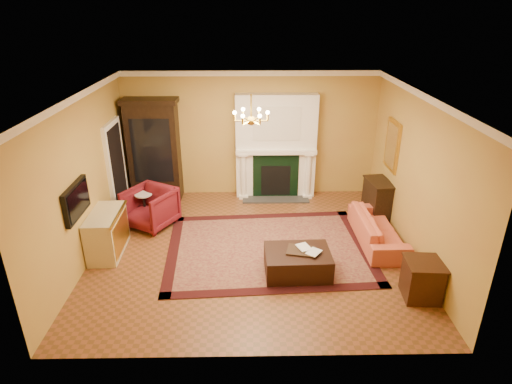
{
  "coord_description": "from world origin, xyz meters",
  "views": [
    {
      "loc": [
        -0.04,
        -7.14,
        4.39
      ],
      "look_at": [
        0.09,
        0.3,
        1.09
      ],
      "focal_mm": 30.0,
      "sensor_mm": 36.0,
      "label": 1
    }
  ],
  "objects_px": {
    "wingback_armchair": "(150,206)",
    "leather_ottoman": "(297,262)",
    "end_table": "(422,281)",
    "pedestal_table": "(144,205)",
    "commode": "(107,233)",
    "china_cabinet": "(155,152)",
    "console_table": "(378,200)",
    "coral_sofa": "(378,225)"
  },
  "relations": [
    {
      "from": "commode",
      "to": "end_table",
      "type": "relative_size",
      "value": 1.77
    },
    {
      "from": "wingback_armchair",
      "to": "leather_ottoman",
      "type": "bearing_deg",
      "value": -2.04
    },
    {
      "from": "end_table",
      "to": "leather_ottoman",
      "type": "bearing_deg",
      "value": 160.09
    },
    {
      "from": "pedestal_table",
      "to": "console_table",
      "type": "relative_size",
      "value": 0.78
    },
    {
      "from": "wingback_armchair",
      "to": "coral_sofa",
      "type": "distance_m",
      "value": 4.7
    },
    {
      "from": "china_cabinet",
      "to": "coral_sofa",
      "type": "distance_m",
      "value": 5.33
    },
    {
      "from": "commode",
      "to": "pedestal_table",
      "type": "bearing_deg",
      "value": 70.11
    },
    {
      "from": "commode",
      "to": "end_table",
      "type": "xyz_separation_m",
      "value": [
        5.45,
        -1.45,
        -0.1
      ]
    },
    {
      "from": "wingback_armchair",
      "to": "leather_ottoman",
      "type": "relative_size",
      "value": 0.82
    },
    {
      "from": "pedestal_table",
      "to": "china_cabinet",
      "type": "bearing_deg",
      "value": 88.32
    },
    {
      "from": "end_table",
      "to": "console_table",
      "type": "distance_m",
      "value": 2.83
    },
    {
      "from": "china_cabinet",
      "to": "wingback_armchair",
      "type": "xyz_separation_m",
      "value": [
        0.13,
        -1.47,
        -0.7
      ]
    },
    {
      "from": "end_table",
      "to": "console_table",
      "type": "xyz_separation_m",
      "value": [
        0.06,
        2.83,
        0.1
      ]
    },
    {
      "from": "pedestal_table",
      "to": "coral_sofa",
      "type": "bearing_deg",
      "value": -11.18
    },
    {
      "from": "pedestal_table",
      "to": "leather_ottoman",
      "type": "relative_size",
      "value": 0.58
    },
    {
      "from": "commode",
      "to": "wingback_armchair",
      "type": "bearing_deg",
      "value": 59.61
    },
    {
      "from": "china_cabinet",
      "to": "commode",
      "type": "relative_size",
      "value": 2.08
    },
    {
      "from": "commode",
      "to": "leather_ottoman",
      "type": "xyz_separation_m",
      "value": [
        3.53,
        -0.76,
        -0.19
      ]
    },
    {
      "from": "wingback_armchair",
      "to": "coral_sofa",
      "type": "height_order",
      "value": "wingback_armchair"
    },
    {
      "from": "china_cabinet",
      "to": "wingback_armchair",
      "type": "relative_size",
      "value": 2.5
    },
    {
      "from": "wingback_armchair",
      "to": "commode",
      "type": "distance_m",
      "value": 1.23
    },
    {
      "from": "end_table",
      "to": "leather_ottoman",
      "type": "height_order",
      "value": "end_table"
    },
    {
      "from": "pedestal_table",
      "to": "end_table",
      "type": "bearing_deg",
      "value": -28.4
    },
    {
      "from": "china_cabinet",
      "to": "end_table",
      "type": "distance_m",
      "value": 6.45
    },
    {
      "from": "end_table",
      "to": "leather_ottoman",
      "type": "distance_m",
      "value": 2.05
    },
    {
      "from": "china_cabinet",
      "to": "pedestal_table",
      "type": "xyz_separation_m",
      "value": [
        -0.04,
        -1.28,
        -0.78
      ]
    },
    {
      "from": "console_table",
      "to": "leather_ottoman",
      "type": "relative_size",
      "value": 0.74
    },
    {
      "from": "console_table",
      "to": "pedestal_table",
      "type": "bearing_deg",
      "value": 174.11
    },
    {
      "from": "end_table",
      "to": "commode",
      "type": "bearing_deg",
      "value": 165.05
    },
    {
      "from": "end_table",
      "to": "china_cabinet",
      "type": "bearing_deg",
      "value": 141.3
    },
    {
      "from": "pedestal_table",
      "to": "coral_sofa",
      "type": "distance_m",
      "value": 4.9
    },
    {
      "from": "china_cabinet",
      "to": "console_table",
      "type": "xyz_separation_m",
      "value": [
        5.05,
        -1.17,
        -0.74
      ]
    },
    {
      "from": "console_table",
      "to": "leather_ottoman",
      "type": "distance_m",
      "value": 2.92
    },
    {
      "from": "console_table",
      "to": "wingback_armchair",
      "type": "bearing_deg",
      "value": 176.38
    },
    {
      "from": "wingback_armchair",
      "to": "coral_sofa",
      "type": "bearing_deg",
      "value": 20.64
    },
    {
      "from": "wingback_armchair",
      "to": "pedestal_table",
      "type": "height_order",
      "value": "wingback_armchair"
    },
    {
      "from": "coral_sofa",
      "to": "leather_ottoman",
      "type": "xyz_separation_m",
      "value": [
        -1.71,
        -1.07,
        -0.15
      ]
    },
    {
      "from": "leather_ottoman",
      "to": "pedestal_table",
      "type": "bearing_deg",
      "value": 145.2
    },
    {
      "from": "coral_sofa",
      "to": "console_table",
      "type": "distance_m",
      "value": 1.09
    },
    {
      "from": "end_table",
      "to": "leather_ottoman",
      "type": "relative_size",
      "value": 0.56
    },
    {
      "from": "commode",
      "to": "console_table",
      "type": "height_order",
      "value": "console_table"
    },
    {
      "from": "coral_sofa",
      "to": "commode",
      "type": "bearing_deg",
      "value": 92.75
    }
  ]
}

